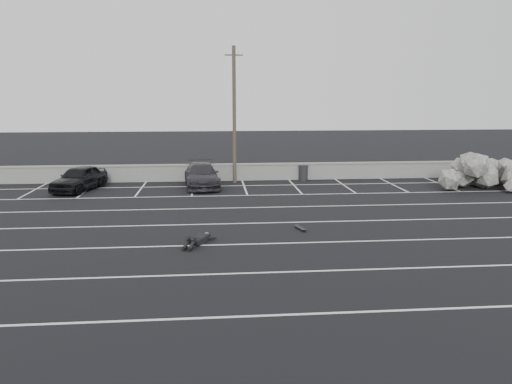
{
  "coord_description": "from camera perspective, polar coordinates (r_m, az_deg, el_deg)",
  "views": [
    {
      "loc": [
        -0.88,
        -17.28,
        5.25
      ],
      "look_at": [
        1.08,
        4.75,
        1.0
      ],
      "focal_mm": 35.0,
      "sensor_mm": 36.0,
      "label": 1
    }
  ],
  "objects": [
    {
      "name": "skateboard",
      "position": [
        20.08,
        5.12,
        -4.13
      ],
      "size": [
        0.38,
        0.74,
        0.09
      ],
      "rotation": [
        0.0,
        0.0,
        0.29
      ],
      "color": "black",
      "rests_on": "ground"
    },
    {
      "name": "trash_bin",
      "position": [
        31.78,
        5.43,
        2.21
      ],
      "size": [
        0.7,
        0.7,
        0.96
      ],
      "rotation": [
        0.0,
        0.0,
        0.13
      ],
      "color": "black",
      "rests_on": "ground"
    },
    {
      "name": "car_right",
      "position": [
        29.49,
        -6.22,
        1.91
      ],
      "size": [
        2.33,
        4.88,
        1.37
      ],
      "primitive_type": "imported",
      "rotation": [
        0.0,
        0.0,
        0.09
      ],
      "color": "#27262C",
      "rests_on": "ground"
    },
    {
      "name": "stall_lines",
      "position": [
        22.33,
        -2.9,
        -2.73
      ],
      "size": [
        36.0,
        20.05,
        0.01
      ],
      "color": "silver",
      "rests_on": "ground"
    },
    {
      "name": "riprap_pile",
      "position": [
        32.16,
        26.3,
        1.53
      ],
      "size": [
        6.82,
        5.02,
        1.63
      ],
      "color": "#A2A098",
      "rests_on": "ground"
    },
    {
      "name": "person",
      "position": [
        18.42,
        -6.31,
        -5.0
      ],
      "size": [
        2.66,
        3.01,
        0.47
      ],
      "primitive_type": null,
      "rotation": [
        0.0,
        0.0,
        -0.42
      ],
      "color": "black",
      "rests_on": "ground"
    },
    {
      "name": "utility_pole",
      "position": [
        30.54,
        -2.5,
        8.81
      ],
      "size": [
        1.09,
        0.22,
        8.2
      ],
      "color": "#4C4238",
      "rests_on": "ground"
    },
    {
      "name": "seawall",
      "position": [
        31.65,
        -3.44,
        2.31
      ],
      "size": [
        50.0,
        0.45,
        1.06
      ],
      "color": "gray",
      "rests_on": "ground"
    },
    {
      "name": "car_left",
      "position": [
        29.88,
        -19.55,
        1.5
      ],
      "size": [
        2.79,
        4.45,
        1.41
      ],
      "primitive_type": "imported",
      "rotation": [
        0.0,
        0.0,
        -0.29
      ],
      "color": "black",
      "rests_on": "ground"
    },
    {
      "name": "ground",
      "position": [
        18.09,
        -2.09,
        -6.01
      ],
      "size": [
        120.0,
        120.0,
        0.0
      ],
      "primitive_type": "plane",
      "color": "black",
      "rests_on": "ground"
    }
  ]
}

